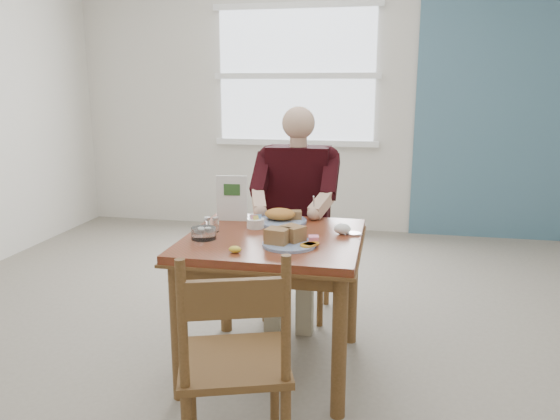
% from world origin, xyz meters
% --- Properties ---
extents(floor, '(6.00, 6.00, 0.00)m').
position_xyz_m(floor, '(0.00, 0.00, 0.00)').
color(floor, slate).
rests_on(floor, ground).
extents(wall_back, '(5.50, 0.00, 5.50)m').
position_xyz_m(wall_back, '(0.00, 3.00, 1.40)').
color(wall_back, beige).
rests_on(wall_back, ground).
extents(accent_panel, '(1.60, 0.02, 2.80)m').
position_xyz_m(accent_panel, '(1.60, 2.98, 1.40)').
color(accent_panel, '#456D81').
rests_on(accent_panel, ground).
extents(lemon_wedge, '(0.07, 0.06, 0.03)m').
position_xyz_m(lemon_wedge, '(-0.11, -0.33, 0.77)').
color(lemon_wedge, gold).
rests_on(lemon_wedge, table).
extents(napkin, '(0.09, 0.08, 0.06)m').
position_xyz_m(napkin, '(0.35, 0.10, 0.78)').
color(napkin, white).
rests_on(napkin, table).
extents(metal_dish, '(0.10, 0.10, 0.01)m').
position_xyz_m(metal_dish, '(0.41, 0.11, 0.75)').
color(metal_dish, silver).
rests_on(metal_dish, table).
extents(window, '(1.72, 0.04, 1.42)m').
position_xyz_m(window, '(-0.40, 2.97, 1.60)').
color(window, white).
rests_on(window, wall_back).
extents(table, '(0.92, 0.92, 0.75)m').
position_xyz_m(table, '(0.00, 0.00, 0.64)').
color(table, maroon).
rests_on(table, ground).
extents(chair_far, '(0.42, 0.42, 0.95)m').
position_xyz_m(chair_far, '(0.00, 0.80, 0.48)').
color(chair_far, brown).
rests_on(chair_far, ground).
extents(chair_near, '(0.53, 0.53, 0.95)m').
position_xyz_m(chair_near, '(0.03, -0.86, 0.48)').
color(chair_near, brown).
rests_on(chair_near, ground).
extents(diner, '(0.53, 0.56, 1.39)m').
position_xyz_m(diner, '(0.00, 0.71, 0.81)').
color(diner, gray).
rests_on(diner, chair_far).
extents(near_plate, '(0.34, 0.34, 0.09)m').
position_xyz_m(near_plate, '(0.11, -0.15, 0.78)').
color(near_plate, white).
rests_on(near_plate, table).
extents(far_plate, '(0.37, 0.37, 0.08)m').
position_xyz_m(far_plate, '(-0.02, 0.28, 0.78)').
color(far_plate, white).
rests_on(far_plate, table).
extents(caddy, '(0.12, 0.12, 0.07)m').
position_xyz_m(caddy, '(-0.13, 0.14, 0.78)').
color(caddy, white).
rests_on(caddy, table).
extents(shakers, '(0.09, 0.05, 0.08)m').
position_xyz_m(shakers, '(-0.34, 0.01, 0.79)').
color(shakers, white).
rests_on(shakers, table).
extents(creamer, '(0.15, 0.15, 0.06)m').
position_xyz_m(creamer, '(-0.34, -0.13, 0.78)').
color(creamer, white).
rests_on(creamer, table).
extents(menu, '(0.18, 0.03, 0.26)m').
position_xyz_m(menu, '(-0.30, 0.27, 0.88)').
color(menu, white).
rests_on(menu, table).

